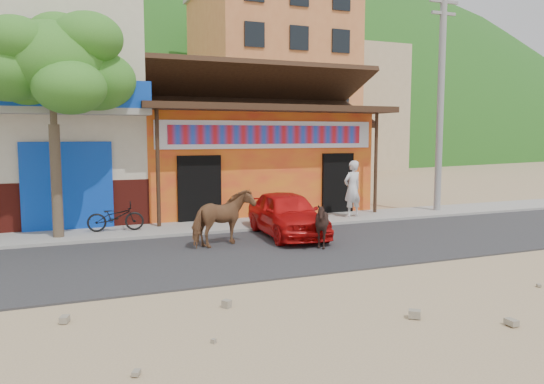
{
  "coord_description": "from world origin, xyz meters",
  "views": [
    {
      "loc": [
        -4.67,
        -9.34,
        2.84
      ],
      "look_at": [
        0.45,
        3.0,
        1.4
      ],
      "focal_mm": 35.0,
      "sensor_mm": 36.0,
      "label": 1
    }
  ],
  "objects_px": {
    "cow_tan": "(223,218)",
    "cow_dark": "(322,225)",
    "red_car": "(287,214)",
    "pedestrian": "(352,189)",
    "utility_pole": "(441,99)",
    "scooter": "(116,217)",
    "tree": "(54,124)"
  },
  "relations": [
    {
      "from": "cow_tan",
      "to": "scooter",
      "type": "relative_size",
      "value": 1.07
    },
    {
      "from": "tree",
      "to": "utility_pole",
      "type": "height_order",
      "value": "utility_pole"
    },
    {
      "from": "scooter",
      "to": "tree",
      "type": "bearing_deg",
      "value": 107.08
    },
    {
      "from": "cow_tan",
      "to": "cow_dark",
      "type": "height_order",
      "value": "cow_tan"
    },
    {
      "from": "red_car",
      "to": "scooter",
      "type": "xyz_separation_m",
      "value": [
        -4.37,
        2.16,
        -0.14
      ]
    },
    {
      "from": "utility_pole",
      "to": "red_car",
      "type": "distance_m",
      "value": 8.0
    },
    {
      "from": "red_car",
      "to": "cow_tan",
      "type": "bearing_deg",
      "value": -159.71
    },
    {
      "from": "cow_dark",
      "to": "red_car",
      "type": "distance_m",
      "value": 1.75
    },
    {
      "from": "utility_pole",
      "to": "red_car",
      "type": "height_order",
      "value": "utility_pole"
    },
    {
      "from": "cow_tan",
      "to": "pedestrian",
      "type": "height_order",
      "value": "pedestrian"
    },
    {
      "from": "red_car",
      "to": "pedestrian",
      "type": "distance_m",
      "value": 3.74
    },
    {
      "from": "cow_dark",
      "to": "cow_tan",
      "type": "bearing_deg",
      "value": -135.85
    },
    {
      "from": "cow_dark",
      "to": "utility_pole",
      "type": "bearing_deg",
      "value": 101.27
    },
    {
      "from": "red_car",
      "to": "pedestrian",
      "type": "bearing_deg",
      "value": 34.45
    },
    {
      "from": "cow_dark",
      "to": "scooter",
      "type": "relative_size",
      "value": 0.74
    },
    {
      "from": "utility_pole",
      "to": "cow_dark",
      "type": "height_order",
      "value": "utility_pole"
    },
    {
      "from": "utility_pole",
      "to": "pedestrian",
      "type": "xyz_separation_m",
      "value": [
        -3.7,
        -0.2,
        -3.06
      ]
    },
    {
      "from": "cow_tan",
      "to": "pedestrian",
      "type": "distance_m",
      "value": 5.8
    },
    {
      "from": "cow_tan",
      "to": "scooter",
      "type": "height_order",
      "value": "cow_tan"
    },
    {
      "from": "tree",
      "to": "pedestrian",
      "type": "xyz_separation_m",
      "value": [
        9.1,
        -0.0,
        -2.06
      ]
    },
    {
      "from": "cow_dark",
      "to": "pedestrian",
      "type": "distance_m",
      "value": 4.74
    },
    {
      "from": "scooter",
      "to": "cow_tan",
      "type": "bearing_deg",
      "value": -133.42
    },
    {
      "from": "red_car",
      "to": "pedestrian",
      "type": "relative_size",
      "value": 1.95
    },
    {
      "from": "tree",
      "to": "cow_tan",
      "type": "xyz_separation_m",
      "value": [
        3.85,
        -2.45,
        -2.38
      ]
    },
    {
      "from": "scooter",
      "to": "pedestrian",
      "type": "height_order",
      "value": "pedestrian"
    },
    {
      "from": "tree",
      "to": "scooter",
      "type": "xyz_separation_m",
      "value": [
        1.52,
        0.29,
        -2.59
      ]
    },
    {
      "from": "utility_pole",
      "to": "cow_dark",
      "type": "xyz_separation_m",
      "value": [
        -6.74,
        -3.81,
        -3.5
      ]
    },
    {
      "from": "cow_tan",
      "to": "red_car",
      "type": "xyz_separation_m",
      "value": [
        2.03,
        0.58,
        -0.08
      ]
    },
    {
      "from": "cow_dark",
      "to": "red_car",
      "type": "bearing_deg",
      "value": 167.45
    },
    {
      "from": "cow_tan",
      "to": "cow_dark",
      "type": "relative_size",
      "value": 1.45
    },
    {
      "from": "utility_pole",
      "to": "red_car",
      "type": "relative_size",
      "value": 2.18
    },
    {
      "from": "cow_tan",
      "to": "cow_dark",
      "type": "distance_m",
      "value": 2.49
    }
  ]
}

